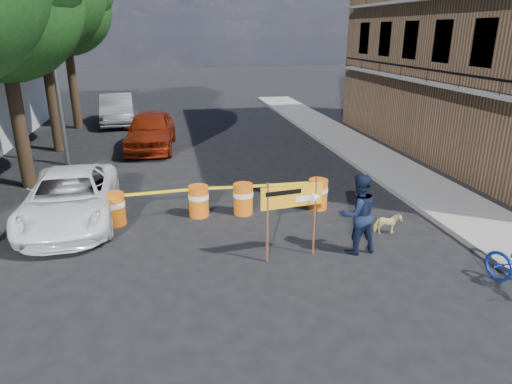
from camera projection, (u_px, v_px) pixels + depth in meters
name	position (u px, v px, depth m)	size (l,w,h in m)	color
ground	(269.00, 265.00, 10.35)	(120.00, 120.00, 0.00)	black
sidewalk_east	(395.00, 171.00, 17.00)	(2.40, 40.00, 0.15)	gray
tree_far	(64.00, 5.00, 22.76)	(5.04, 4.80, 8.84)	#332316
streetlamp	(54.00, 49.00, 16.59)	(1.25, 0.18, 8.00)	gray
barrel_far_left	(114.00, 208.00, 12.36)	(0.58, 0.58, 0.90)	#DC600C
barrel_mid_left	(199.00, 200.00, 12.93)	(0.58, 0.58, 0.90)	#DC600C
barrel_mid_right	(243.00, 198.00, 13.11)	(0.58, 0.58, 0.90)	#DC600C
barrel_far_right	(318.00, 193.00, 13.49)	(0.58, 0.58, 0.90)	#DC600C
detour_sign	(300.00, 201.00, 10.27)	(1.47, 0.33, 1.91)	#592D19
pedestrian	(358.00, 214.00, 10.66)	(0.94, 0.74, 1.94)	#101932
dog	(387.00, 224.00, 11.83)	(0.31, 0.67, 0.57)	#DDCA7F
suv_white	(70.00, 198.00, 12.48)	(2.31, 5.02, 1.39)	white
sedan_red	(150.00, 130.00, 20.23)	(1.99, 4.95, 1.69)	maroon
sedan_silver	(117.00, 109.00, 25.82)	(1.75, 5.03, 1.66)	#A4A6AC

